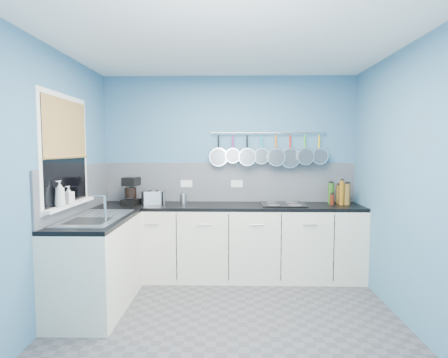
{
  "coord_description": "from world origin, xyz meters",
  "views": [
    {
      "loc": [
        0.03,
        -3.21,
        1.57
      ],
      "look_at": [
        -0.05,
        0.75,
        1.25
      ],
      "focal_mm": 29.38,
      "sensor_mm": 36.0,
      "label": 1
    }
  ],
  "objects_px": {
    "soap_bottle_a": "(60,194)",
    "toaster": "(153,198)",
    "coffee_maker": "(131,191)",
    "hob": "(283,204)",
    "soap_bottle_b": "(69,195)",
    "canister": "(183,198)",
    "paper_towel": "(130,194)"
  },
  "relations": [
    {
      "from": "soap_bottle_b",
      "to": "paper_towel",
      "type": "relative_size",
      "value": 0.71
    },
    {
      "from": "soap_bottle_a",
      "to": "canister",
      "type": "relative_size",
      "value": 1.99
    },
    {
      "from": "soap_bottle_b",
      "to": "hob",
      "type": "bearing_deg",
      "value": 24.13
    },
    {
      "from": "soap_bottle_a",
      "to": "toaster",
      "type": "height_order",
      "value": "soap_bottle_a"
    },
    {
      "from": "soap_bottle_b",
      "to": "canister",
      "type": "bearing_deg",
      "value": 48.61
    },
    {
      "from": "paper_towel",
      "to": "canister",
      "type": "height_order",
      "value": "paper_towel"
    },
    {
      "from": "soap_bottle_a",
      "to": "toaster",
      "type": "relative_size",
      "value": 0.97
    },
    {
      "from": "paper_towel",
      "to": "toaster",
      "type": "relative_size",
      "value": 0.98
    },
    {
      "from": "soap_bottle_a",
      "to": "paper_towel",
      "type": "relative_size",
      "value": 0.99
    },
    {
      "from": "coffee_maker",
      "to": "canister",
      "type": "bearing_deg",
      "value": 22.63
    },
    {
      "from": "coffee_maker",
      "to": "canister",
      "type": "distance_m",
      "value": 0.65
    },
    {
      "from": "toaster",
      "to": "coffee_maker",
      "type": "bearing_deg",
      "value": 165.79
    },
    {
      "from": "coffee_maker",
      "to": "hob",
      "type": "bearing_deg",
      "value": 13.16
    },
    {
      "from": "paper_towel",
      "to": "coffee_maker",
      "type": "bearing_deg",
      "value": -59.83
    },
    {
      "from": "canister",
      "to": "paper_towel",
      "type": "bearing_deg",
      "value": -175.84
    },
    {
      "from": "soap_bottle_a",
      "to": "soap_bottle_b",
      "type": "xyz_separation_m",
      "value": [
        0.0,
        0.18,
        -0.03
      ]
    },
    {
      "from": "canister",
      "to": "hob",
      "type": "height_order",
      "value": "canister"
    },
    {
      "from": "coffee_maker",
      "to": "hob",
      "type": "height_order",
      "value": "coffee_maker"
    },
    {
      "from": "soap_bottle_b",
      "to": "soap_bottle_a",
      "type": "bearing_deg",
      "value": -90.0
    },
    {
      "from": "soap_bottle_b",
      "to": "toaster",
      "type": "relative_size",
      "value": 0.7
    },
    {
      "from": "coffee_maker",
      "to": "toaster",
      "type": "bearing_deg",
      "value": 18.37
    },
    {
      "from": "soap_bottle_a",
      "to": "coffee_maker",
      "type": "xyz_separation_m",
      "value": [
        0.33,
        1.16,
        -0.11
      ]
    },
    {
      "from": "coffee_maker",
      "to": "soap_bottle_a",
      "type": "bearing_deg",
      "value": -92.41
    },
    {
      "from": "soap_bottle_a",
      "to": "toaster",
      "type": "xyz_separation_m",
      "value": [
        0.6,
        1.19,
        -0.19
      ]
    },
    {
      "from": "soap_bottle_a",
      "to": "coffee_maker",
      "type": "bearing_deg",
      "value": 74.28
    },
    {
      "from": "paper_towel",
      "to": "coffee_maker",
      "type": "distance_m",
      "value": 0.08
    },
    {
      "from": "hob",
      "to": "paper_towel",
      "type": "bearing_deg",
      "value": 178.17
    },
    {
      "from": "paper_towel",
      "to": "soap_bottle_b",
      "type": "bearing_deg",
      "value": -105.85
    },
    {
      "from": "toaster",
      "to": "canister",
      "type": "xyz_separation_m",
      "value": [
        0.36,
        0.08,
        -0.02
      ]
    },
    {
      "from": "paper_towel",
      "to": "hob",
      "type": "distance_m",
      "value": 1.9
    },
    {
      "from": "soap_bottle_a",
      "to": "soap_bottle_b",
      "type": "relative_size",
      "value": 1.39
    },
    {
      "from": "soap_bottle_a",
      "to": "toaster",
      "type": "distance_m",
      "value": 1.34
    }
  ]
}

